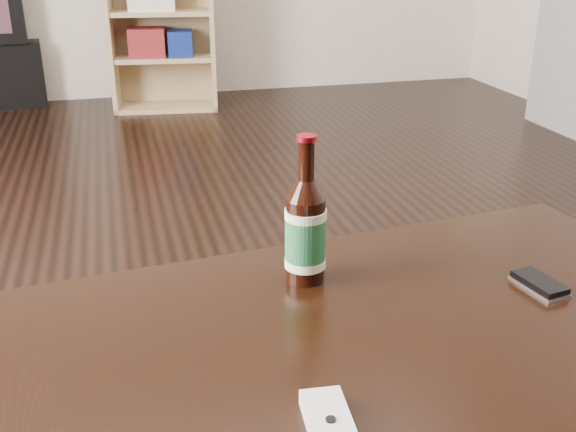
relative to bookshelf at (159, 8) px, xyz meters
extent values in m
cube|color=black|center=(-0.17, -2.61, -0.61)|extent=(5.00, 6.00, 0.01)
cube|color=#A57C53|center=(-0.29, 0.01, -0.02)|extent=(0.06, 0.29, 1.16)
cube|color=#A57C53|center=(0.30, -0.06, -0.02)|extent=(0.06, 0.29, 1.16)
cube|color=#A57C53|center=(0.00, -0.02, -0.59)|extent=(0.65, 0.36, 0.03)
cube|color=#A57C53|center=(0.02, 0.10, -0.02)|extent=(0.62, 0.11, 1.16)
cube|color=#A57C53|center=(0.00, -0.02, -0.29)|extent=(0.60, 0.33, 0.03)
cube|color=#A57C53|center=(0.00, -0.02, -0.02)|extent=(0.60, 0.33, 0.03)
cube|color=maroon|center=(-0.09, -0.03, -0.19)|extent=(0.23, 0.20, 0.17)
cube|color=navy|center=(0.11, -0.06, -0.20)|extent=(0.16, 0.19, 0.15)
cube|color=black|center=(-0.01, -3.47, -0.17)|extent=(1.31, 0.85, 0.06)
cylinder|color=black|center=(0.50, -3.13, -0.40)|extent=(0.08, 0.08, 0.40)
cylinder|color=black|center=(-0.03, -3.25, -0.06)|extent=(0.08, 0.08, 0.15)
cylinder|color=#236638|center=(-0.03, -3.25, -0.06)|extent=(0.08, 0.08, 0.09)
cylinder|color=#F8F1C9|center=(-0.03, -3.25, -0.02)|extent=(0.08, 0.08, 0.02)
cylinder|color=#F8F1C9|center=(-0.03, -3.25, -0.10)|extent=(0.08, 0.08, 0.02)
cone|color=black|center=(-0.03, -3.25, 0.03)|extent=(0.08, 0.08, 0.03)
cylinder|color=black|center=(-0.03, -3.25, 0.08)|extent=(0.03, 0.03, 0.07)
cylinder|color=maroon|center=(-0.03, -3.25, 0.11)|extent=(0.04, 0.04, 0.01)
cube|color=#ABABAD|center=(0.33, -3.38, -0.13)|extent=(0.06, 0.10, 0.01)
cube|color=black|center=(0.33, -3.38, -0.13)|extent=(0.06, 0.10, 0.01)
cylinder|color=#ABABAD|center=(0.34, -3.40, -0.12)|extent=(0.02, 0.02, 0.00)
cylinder|color=black|center=(-0.11, -3.63, -0.11)|extent=(0.01, 0.01, 0.00)
camera|label=1|loc=(-0.32, -4.22, 0.41)|focal=42.00mm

